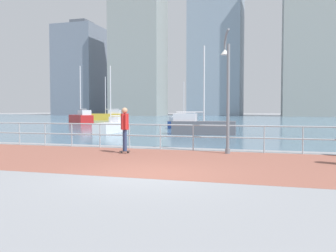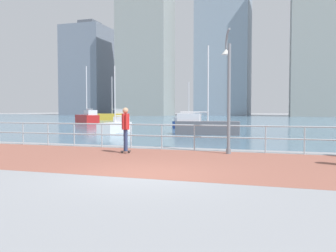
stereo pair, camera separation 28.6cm
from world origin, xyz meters
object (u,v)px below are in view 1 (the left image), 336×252
object	(u,v)px
sailboat_white	(183,124)
sailboat_navy	(81,118)
lamppost	(227,85)
skateboarder	(125,126)
sailboat_gray	(107,116)
sailboat_yellow	(202,126)
sailboat_teal	(111,126)

from	to	relation	value
sailboat_white	sailboat_navy	xyz separation A→B (m)	(-13.69, 6.14, 0.25)
lamppost	sailboat_white	distance (m)	18.10
lamppost	skateboarder	size ratio (longest dim) A/B	2.70
sailboat_navy	sailboat_gray	size ratio (longest dim) A/B	1.00
lamppost	sailboat_gray	xyz separation A→B (m)	(-22.65, 36.14, -1.97)
sailboat_navy	lamppost	bearing A→B (deg)	-49.72
lamppost	sailboat_yellow	size ratio (longest dim) A/B	0.80
sailboat_teal	lamppost	bearing A→B (deg)	-45.90
sailboat_gray	lamppost	bearing A→B (deg)	-57.92
sailboat_gray	sailboat_yellow	size ratio (longest dim) A/B	1.14
sailboat_navy	sailboat_yellow	size ratio (longest dim) A/B	1.14
sailboat_navy	skateboarder	bearing A→B (deg)	-56.87
sailboat_white	sailboat_gray	distance (m)	25.46
sailboat_white	skateboarder	bearing A→B (deg)	-83.22
lamppost	sailboat_white	bearing A→B (deg)	109.16
sailboat_gray	sailboat_white	bearing A→B (deg)	-48.85
sailboat_navy	sailboat_yellow	world-z (taller)	sailboat_navy
lamppost	sailboat_teal	distance (m)	13.71
sailboat_gray	sailboat_teal	bearing A→B (deg)	-63.40
sailboat_white	sailboat_gray	size ratio (longest dim) A/B	0.62
skateboarder	sailboat_gray	bearing A→B (deg)	116.88
sailboat_white	sailboat_yellow	bearing A→B (deg)	-67.13
skateboarder	sailboat_gray	distance (m)	41.83
skateboarder	sailboat_yellow	size ratio (longest dim) A/B	0.30
lamppost	sailboat_navy	xyz separation A→B (m)	(-19.58, 23.11, -1.97)
skateboarder	sailboat_navy	distance (m)	28.99
lamppost	sailboat_gray	bearing A→B (deg)	122.08
lamppost	sailboat_yellow	bearing A→B (deg)	106.23
skateboarder	sailboat_teal	distance (m)	12.30
sailboat_teal	sailboat_white	world-z (taller)	sailboat_teal
sailboat_gray	sailboat_yellow	world-z (taller)	sailboat_gray
sailboat_yellow	sailboat_navy	bearing A→B (deg)	141.26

